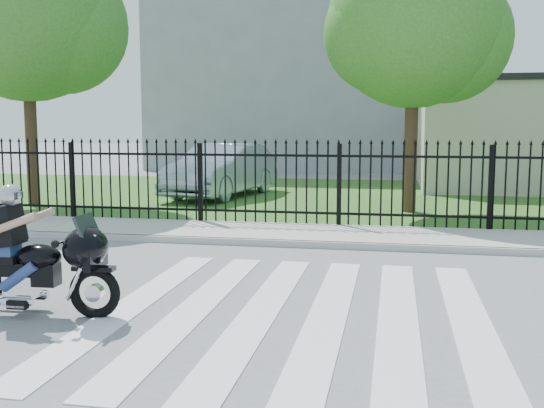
# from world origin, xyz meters

# --- Properties ---
(ground) EXTENTS (120.00, 120.00, 0.00)m
(ground) POSITION_xyz_m (0.00, 0.00, 0.00)
(ground) COLOR slate
(ground) RESTS_ON ground
(crosswalk) EXTENTS (5.00, 5.50, 0.01)m
(crosswalk) POSITION_xyz_m (0.00, 0.00, 0.01)
(crosswalk) COLOR silver
(crosswalk) RESTS_ON ground
(sidewalk) EXTENTS (40.00, 2.00, 0.12)m
(sidewalk) POSITION_xyz_m (0.00, 5.00, 0.06)
(sidewalk) COLOR #ADAAA3
(sidewalk) RESTS_ON ground
(curb) EXTENTS (40.00, 0.12, 0.12)m
(curb) POSITION_xyz_m (0.00, 4.00, 0.06)
(curb) COLOR #ADAAA3
(curb) RESTS_ON ground
(grass_strip) EXTENTS (40.00, 12.00, 0.02)m
(grass_strip) POSITION_xyz_m (0.00, 12.00, 0.01)
(grass_strip) COLOR #28591E
(grass_strip) RESTS_ON ground
(iron_fence) EXTENTS (26.00, 0.04, 1.80)m
(iron_fence) POSITION_xyz_m (0.00, 6.00, 0.90)
(iron_fence) COLOR black
(iron_fence) RESTS_ON ground
(tree_left) EXTENTS (4.80, 4.80, 7.58)m
(tree_left) POSITION_xyz_m (-8.50, 8.50, 5.17)
(tree_left) COLOR #382316
(tree_left) RESTS_ON ground
(tree_mid) EXTENTS (4.20, 4.20, 6.78)m
(tree_mid) POSITION_xyz_m (1.50, 9.00, 4.67)
(tree_mid) COLOR #382316
(tree_mid) RESTS_ON ground
(building_tall) EXTENTS (15.00, 10.00, 12.00)m
(building_tall) POSITION_xyz_m (-3.00, 26.00, 6.00)
(building_tall) COLOR #94979C
(building_tall) RESTS_ON ground
(motorcycle_rider) EXTENTS (2.36, 0.76, 1.56)m
(motorcycle_rider) POSITION_xyz_m (-3.15, -0.61, 0.64)
(motorcycle_rider) COLOR black
(motorcycle_rider) RESTS_ON ground
(parked_car) EXTENTS (2.59, 5.07, 1.59)m
(parked_car) POSITION_xyz_m (-3.99, 11.34, 0.82)
(parked_car) COLOR #94A4BA
(parked_car) RESTS_ON grass_strip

